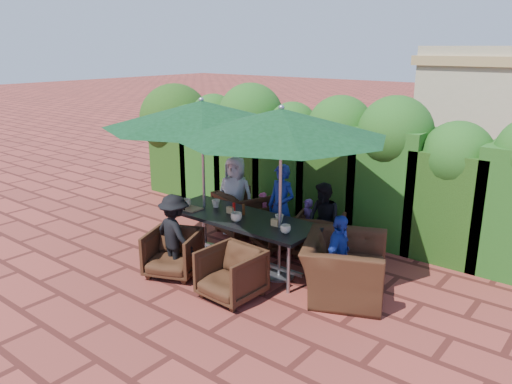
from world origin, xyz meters
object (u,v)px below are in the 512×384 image
Objects in this scene: dining_table at (240,221)px; chair_near_right at (231,271)px; chair_far_mid at (277,228)px; chair_near_left at (173,251)px; umbrella_right at (281,123)px; chair_far_left at (243,210)px; chair_end_right at (344,259)px; chair_far_right at (319,233)px; umbrella_left at (202,114)px.

dining_table is 3.35× the size of chair_near_right.
chair_far_mid is 1.84m from chair_near_left.
umbrella_right is 3.92× the size of chair_near_right.
umbrella_right is at bearing 12.60° from chair_near_left.
umbrella_right is 3.46× the size of chair_far_left.
umbrella_right reaches higher than chair_end_right.
chair_far_left is 1.14× the size of chair_far_right.
umbrella_left reaches higher than chair_near_left.
chair_far_left is (-0.79, 0.99, -0.26)m from dining_table.
chair_near_left is at bearing -177.55° from chair_near_right.
umbrella_left is 2.21m from chair_far_mid.
umbrella_left reaches higher than chair_near_right.
chair_far_mid is (0.86, -0.15, -0.08)m from chair_far_left.
chair_end_right is (1.66, -0.76, 0.18)m from chair_far_mid.
chair_near_left is 2.44m from chair_end_right.
dining_table is 1.30m from chair_far_left.
umbrella_left is at bearing 148.20° from chair_near_right.
chair_end_right is (0.97, -0.95, 0.15)m from chair_far_right.
chair_far_right is at bearing 53.38° from dining_table.
chair_far_left is at bearing 128.64° from dining_table.
chair_end_right is at bearing 2.49° from dining_table.
chair_end_right is at bearing 43.94° from chair_near_right.
chair_far_left is at bearing 90.76° from umbrella_left.
chair_near_right is (0.54, -1.75, 0.03)m from chair_far_mid.
umbrella_right is (0.74, -0.02, 1.54)m from dining_table.
chair_far_left is 0.88m from chair_far_mid.
chair_far_mid is 0.58× the size of chair_end_right.
chair_far_left is (-0.01, 0.96, -1.80)m from umbrella_left.
dining_table is at bearing 107.72° from chair_far_mid.
chair_near_right reaches higher than chair_near_left.
chair_near_left is at bearing -144.11° from umbrella_right.
umbrella_right reaches higher than chair_far_right.
chair_far_mid is at bearing -3.94° from chair_far_right.
chair_end_right reaches higher than chair_near_left.
chair_end_right is at bearing 5.22° from umbrella_right.
chair_near_right reaches higher than chair_far_right.
chair_far_left is at bearing 46.34° from chair_end_right.
chair_near_left is (-0.57, -1.75, 0.02)m from chair_far_mid.
umbrella_left reaches higher than chair_far_mid.
dining_table is 2.95× the size of chair_far_left.
umbrella_left is 3.58× the size of chair_far_left.
chair_far_left reaches higher than chair_far_mid.
chair_far_left reaches higher than dining_table.
umbrella_right reaches higher than chair_near_left.
umbrella_right reaches higher than dining_table.
dining_table is at bearing 34.47° from chair_far_right.
umbrella_left is at bearing 108.73° from chair_far_left.
umbrella_left is 3.03m from chair_end_right.
umbrella_right is 2.16m from chair_far_mid.
umbrella_left is 2.50m from chair_near_right.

